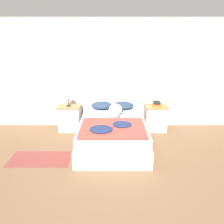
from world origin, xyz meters
name	(u,v)px	position (x,y,z in m)	size (l,w,h in m)	color
ground_plane	(121,174)	(0.00, 0.00, 0.00)	(16.00, 16.00, 0.00)	#896647
wall_back	(118,75)	(0.00, 2.13, 1.27)	(9.00, 0.06, 2.55)	silver
bed	(112,132)	(-0.15, 1.06, 0.27)	(1.36, 1.94, 0.55)	white
headboard	(112,105)	(-0.15, 2.06, 0.54)	(1.44, 0.06, 1.04)	white
nightstand_left	(69,118)	(-1.18, 1.81, 0.30)	(0.52, 0.41, 0.60)	silver
nightstand_right	(155,118)	(0.88, 1.81, 0.30)	(0.52, 0.41, 0.60)	silver
pillow_left	(101,105)	(-0.40, 1.79, 0.62)	(0.48, 0.38, 0.15)	navy
pillow_right	(123,105)	(0.11, 1.79, 0.62)	(0.48, 0.38, 0.15)	navy
quilt	(112,128)	(-0.16, 0.59, 0.58)	(1.17, 0.91, 0.08)	#BC4C42
dog	(115,110)	(-0.08, 1.42, 0.64)	(0.29, 0.74, 0.20)	silver
book_stack	(156,104)	(0.88, 1.78, 0.66)	(0.18, 0.25, 0.11)	orange
table_lamp	(67,96)	(-1.18, 1.81, 0.86)	(0.19, 0.19, 0.33)	#2D2D33
rug	(40,159)	(-1.50, 0.47, 0.00)	(1.13, 0.57, 0.00)	#93423D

